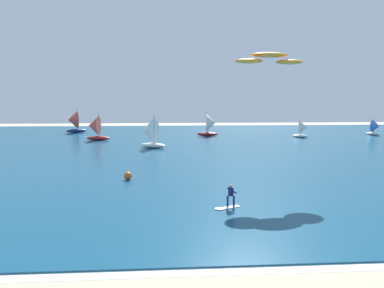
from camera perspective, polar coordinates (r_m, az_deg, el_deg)
name	(u,v)px	position (r m, az deg, el deg)	size (l,w,h in m)	color
ocean	(172,145)	(60.64, -3.19, -0.09)	(160.00, 90.00, 0.10)	navy
shoreline_foam	(130,270)	(17.13, -10.01, -19.38)	(73.35, 1.62, 0.01)	white
kitesurfer	(228,199)	(25.15, 5.90, -8.89)	(2.02, 1.28, 1.67)	white
kite	(269,59)	(34.05, 12.39, 13.28)	(6.84, 3.13, 1.00)	orange
sailboat_mid_right	(95,128)	(68.73, -15.46, 2.54)	(4.42, 3.75, 5.16)	maroon
sailboat_trailing	(375,127)	(85.64, 27.48, 2.41)	(3.17, 3.36, 3.74)	silver
sailboat_leading	(149,133)	(56.17, -6.89, 1.80)	(4.65, 4.16, 5.22)	white
sailboat_near_shore	(210,125)	(74.29, 2.99, 3.13)	(4.59, 3.95, 5.24)	maroon
sailboat_outermost	(303,129)	(74.96, 17.44, 2.38)	(3.42, 2.97, 3.88)	white
sailboat_anchored_offshore	(73,122)	(86.33, -18.61, 3.43)	(4.98, 4.45, 5.59)	navy
marker_buoy	(128,176)	(34.22, -10.30, -5.06)	(0.75, 0.75, 0.75)	#E55919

